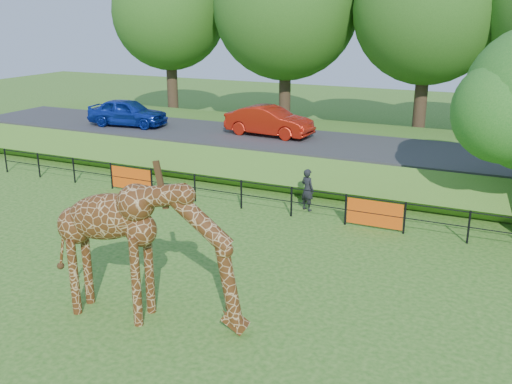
% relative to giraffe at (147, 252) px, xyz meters
% --- Properties ---
extents(ground, '(90.00, 90.00, 0.00)m').
position_rel_giraffe_xyz_m(ground, '(0.39, 0.12, -1.75)').
color(ground, '#275F17').
rests_on(ground, ground).
extents(giraffe, '(4.97, 1.51, 3.50)m').
position_rel_giraffe_xyz_m(giraffe, '(0.00, 0.00, 0.00)').
color(giraffe, '#4F2910').
rests_on(giraffe, ground).
extents(perimeter_fence, '(28.07, 0.10, 1.10)m').
position_rel_giraffe_xyz_m(perimeter_fence, '(0.39, 8.12, -1.20)').
color(perimeter_fence, black).
rests_on(perimeter_fence, ground).
extents(embankment, '(40.00, 9.00, 1.30)m').
position_rel_giraffe_xyz_m(embankment, '(0.39, 15.62, -1.10)').
color(embankment, '#275F17').
rests_on(embankment, ground).
extents(road, '(40.00, 5.00, 0.12)m').
position_rel_giraffe_xyz_m(road, '(0.39, 14.12, -0.39)').
color(road, '#323235').
rests_on(road, embankment).
extents(car_blue, '(4.25, 2.13, 1.39)m').
position_rel_giraffe_xyz_m(car_blue, '(-10.82, 13.62, 0.37)').
color(car_blue, '#1535B2').
rests_on(car_blue, road).
extents(car_red, '(4.31, 1.82, 1.38)m').
position_rel_giraffe_xyz_m(car_red, '(-3.27, 14.48, 0.36)').
color(car_red, red).
rests_on(car_red, road).
extents(visitor, '(0.68, 0.58, 1.58)m').
position_rel_giraffe_xyz_m(visitor, '(0.68, 8.99, -0.96)').
color(visitor, black).
rests_on(visitor, ground).
extents(bg_tree_line, '(37.30, 8.80, 11.82)m').
position_rel_giraffe_xyz_m(bg_tree_line, '(2.29, 22.12, 5.44)').
color(bg_tree_line, '#322216').
rests_on(bg_tree_line, ground).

